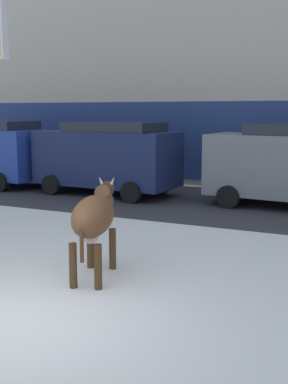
{
  "coord_description": "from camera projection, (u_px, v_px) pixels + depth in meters",
  "views": [
    {
      "loc": [
        3.97,
        -4.64,
        2.66
      ],
      "look_at": [
        0.04,
        3.84,
        1.1
      ],
      "focal_mm": 45.37,
      "sensor_mm": 36.0,
      "label": 1
    }
  ],
  "objects": [
    {
      "name": "cow_brown",
      "position": [
        94.0,
        217.0,
        7.75
      ],
      "size": [
        0.96,
        1.93,
        1.54
      ],
      "color": "brown",
      "rests_on": "ground"
    },
    {
      "name": "building_facade",
      "position": [
        265.0,
        10.0,
        18.55
      ],
      "size": [
        44.0,
        6.1,
        13.0
      ],
      "color": "#BCB29E",
      "rests_on": "ground"
    },
    {
      "name": "pedestrian_far_left",
      "position": [
        125.0,
        158.0,
        18.77
      ],
      "size": [
        0.36,
        0.24,
        1.73
      ],
      "color": "#282833",
      "rests_on": "ground"
    },
    {
      "name": "ground_plane",
      "position": [
        16.0,
        321.0,
        6.24
      ],
      "size": [
        120.0,
        120.0,
        0.0
      ],
      "primitive_type": "plane",
      "color": "white"
    },
    {
      "name": "pedestrian_by_cars",
      "position": [
        154.0,
        159.0,
        18.25
      ],
      "size": [
        0.36,
        0.24,
        1.73
      ],
      "color": "#282833",
      "rests_on": "ground"
    },
    {
      "name": "road_strip",
      "position": [
        214.0,
        204.0,
        14.07
      ],
      "size": [
        60.0,
        5.6,
        0.01
      ],
      "primitive_type": "cube",
      "color": "#333338",
      "rests_on": "ground"
    },
    {
      "name": "pedestrian_near_billboard",
      "position": [
        72.0,
        155.0,
        19.77
      ],
      "size": [
        0.36,
        0.24,
        1.73
      ],
      "color": "#282833",
      "rests_on": "ground"
    },
    {
      "name": "car_navy_van",
      "position": [
        107.0,
        156.0,
        15.51
      ],
      "size": [
        4.74,
        2.4,
        2.32
      ],
      "color": "#19234C",
      "rests_on": "ground"
    }
  ]
}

